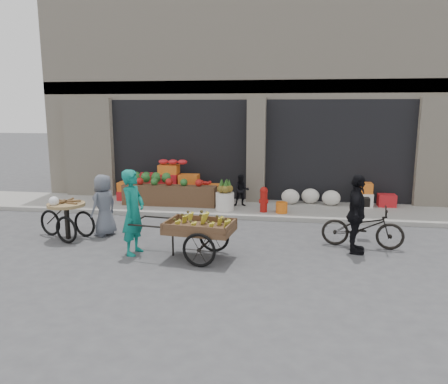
% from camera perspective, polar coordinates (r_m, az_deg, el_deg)
% --- Properties ---
extents(ground, '(80.00, 80.00, 0.00)m').
position_cam_1_polar(ground, '(8.90, 1.32, -8.56)').
color(ground, '#424244').
rests_on(ground, ground).
extents(sidewalk, '(18.00, 2.20, 0.12)m').
position_cam_1_polar(sidewalk, '(12.80, 3.78, -2.23)').
color(sidewalk, gray).
rests_on(sidewalk, ground).
extents(building, '(14.00, 6.45, 7.00)m').
position_cam_1_polar(building, '(16.40, 5.23, 12.29)').
color(building, beige).
rests_on(building, ground).
extents(fruit_display, '(3.10, 1.12, 1.24)m').
position_cam_1_polar(fruit_display, '(13.40, -6.70, 0.98)').
color(fruit_display, red).
rests_on(fruit_display, sidewalk).
extents(pineapple_bin, '(0.52, 0.52, 0.50)m').
position_cam_1_polar(pineapple_bin, '(12.34, 0.12, -1.23)').
color(pineapple_bin, silver).
rests_on(pineapple_bin, sidewalk).
extents(fire_hydrant, '(0.22, 0.22, 0.71)m').
position_cam_1_polar(fire_hydrant, '(12.15, 5.22, -0.83)').
color(fire_hydrant, '#A5140F').
rests_on(fire_hydrant, sidewalk).
extents(orange_bucket, '(0.32, 0.32, 0.30)m').
position_cam_1_polar(orange_bucket, '(12.13, 7.54, -2.03)').
color(orange_bucket, orange).
rests_on(orange_bucket, sidewalk).
extents(right_bay_goods, '(3.35, 0.60, 0.70)m').
position_cam_1_polar(right_bay_goods, '(13.35, 15.29, -0.52)').
color(right_bay_goods, silver).
rests_on(right_bay_goods, sidewalk).
extents(seated_person, '(0.51, 0.43, 0.93)m').
position_cam_1_polar(seated_person, '(12.83, 2.30, 0.21)').
color(seated_person, black).
rests_on(seated_person, sidewalk).
extents(banana_cart, '(2.35, 1.18, 0.94)m').
position_cam_1_polar(banana_cart, '(8.69, -3.50, -4.34)').
color(banana_cart, brown).
rests_on(banana_cart, ground).
extents(vendor_woman, '(0.50, 0.69, 1.76)m').
position_cam_1_polar(vendor_woman, '(9.09, -11.77, -2.60)').
color(vendor_woman, '#107A6C').
rests_on(vendor_woman, ground).
extents(tricycle_cart, '(1.46, 1.05, 0.95)m').
position_cam_1_polar(tricycle_cart, '(10.63, -19.87, -2.80)').
color(tricycle_cart, '#9E7F51').
rests_on(tricycle_cart, ground).
extents(vendor_grey, '(0.70, 0.83, 1.46)m').
position_cam_1_polar(vendor_grey, '(10.61, -15.43, -1.66)').
color(vendor_grey, slate).
rests_on(vendor_grey, ground).
extents(bicycle, '(1.78, 0.82, 0.90)m').
position_cam_1_polar(bicycle, '(9.88, 17.63, -4.38)').
color(bicycle, black).
rests_on(bicycle, ground).
extents(cyclist, '(0.53, 1.01, 1.65)m').
position_cam_1_polar(cyclist, '(9.37, 16.91, -2.79)').
color(cyclist, black).
rests_on(cyclist, ground).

